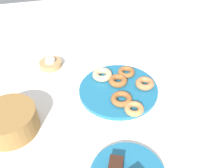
# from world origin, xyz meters

# --- Properties ---
(ground_plane) EXTENTS (2.40, 2.40, 0.00)m
(ground_plane) POSITION_xyz_m (0.00, 0.00, 0.00)
(ground_plane) COLOR white
(donut_plate) EXTENTS (0.35, 0.35, 0.02)m
(donut_plate) POSITION_xyz_m (0.00, 0.00, 0.01)
(donut_plate) COLOR #1E6B93
(donut_plate) RESTS_ON ground_plane
(donut_0) EXTENTS (0.09, 0.09, 0.03)m
(donut_0) POSITION_xyz_m (-0.01, -0.12, 0.03)
(donut_0) COLOR #B27547
(donut_0) RESTS_ON donut_plate
(donut_1) EXTENTS (0.10, 0.10, 0.02)m
(donut_1) POSITION_xyz_m (-0.15, -0.02, 0.03)
(donut_1) COLOR #C6844C
(donut_1) RESTS_ON donut_plate
(donut_2) EXTENTS (0.10, 0.10, 0.03)m
(donut_2) POSITION_xyz_m (0.09, 0.05, 0.03)
(donut_2) COLOR #EABC84
(donut_2) RESTS_ON donut_plate
(donut_3) EXTENTS (0.09, 0.09, 0.02)m
(donut_3) POSITION_xyz_m (-0.08, 0.01, 0.03)
(donut_3) COLOR #995B2D
(donut_3) RESTS_ON donut_plate
(donut_4) EXTENTS (0.11, 0.11, 0.03)m
(donut_4) POSITION_xyz_m (0.03, -0.01, 0.03)
(donut_4) COLOR #995B2D
(donut_4) RESTS_ON donut_plate
(donut_5) EXTENTS (0.12, 0.12, 0.02)m
(donut_5) POSITION_xyz_m (0.09, -0.06, 0.03)
(donut_5) COLOR #995B2D
(donut_5) RESTS_ON donut_plate
(brownie_far) EXTENTS (0.07, 0.06, 0.03)m
(brownie_far) POSITION_xyz_m (-0.37, 0.11, 0.03)
(brownie_far) COLOR #381E14
(brownie_far) RESTS_ON cake_plate
(candle_holder) EXTENTS (0.11, 0.11, 0.03)m
(candle_holder) POSITION_xyz_m (0.27, 0.28, 0.01)
(candle_holder) COLOR tan
(candle_holder) RESTS_ON ground_plane
(tealight) EXTENTS (0.05, 0.05, 0.01)m
(tealight) POSITION_xyz_m (0.27, 0.28, 0.04)
(tealight) COLOR silver
(tealight) RESTS_ON candle_holder
(basket) EXTENTS (0.29, 0.29, 0.09)m
(basket) POSITION_xyz_m (-0.11, 0.45, 0.05)
(basket) COLOR olive
(basket) RESTS_ON ground_plane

